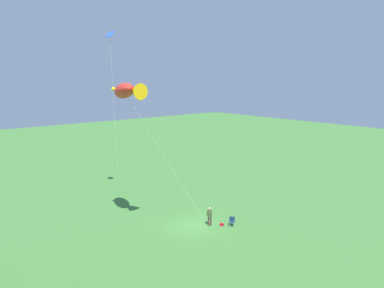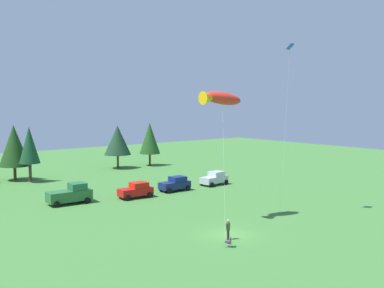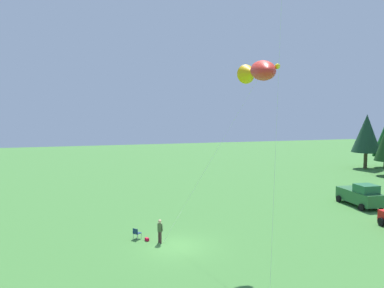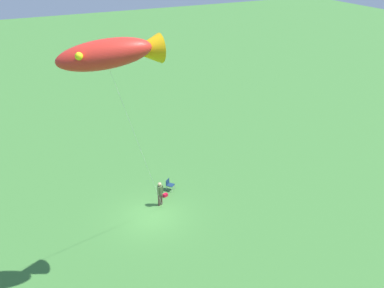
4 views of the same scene
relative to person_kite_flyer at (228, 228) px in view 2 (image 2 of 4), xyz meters
The scene contains 10 objects.
ground_plane 1.81m from the person_kite_flyer, 45.00° to the left, with size 160.00×160.00×0.00m, color #3E7734.
person_kite_flyer is the anchor object (origin of this frame).
folding_chair 2.09m from the person_kite_flyer, 130.87° to the right, with size 0.68×0.68×0.82m.
backpack_on_grass 1.43m from the person_kite_flyer, 130.27° to the right, with size 0.32×0.22×0.22m, color red.
truck_green_flatbed 22.04m from the person_kite_flyer, 102.53° to the left, with size 5.09×2.61×2.34m.
car_red_sedan 19.69m from the person_kite_flyer, 81.70° to the left, with size 4.29×2.40×1.89m.
car_navy_hatch 22.02m from the person_kite_flyer, 65.25° to the left, with size 4.21×2.22×1.89m.
car_silver_compact 25.70m from the person_kite_flyer, 50.98° to the left, with size 4.38×2.61×1.89m.
kite_large_fish 13.16m from the person_kite_flyer, 54.70° to the left, with size 6.82×6.83×13.04m.
kite_diamond_blue 19.59m from the person_kite_flyer, 15.05° to the left, with size 1.43×0.79×17.80m.
Camera 2 is at (-26.95, -28.42, 11.67)m, focal length 42.00 mm.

